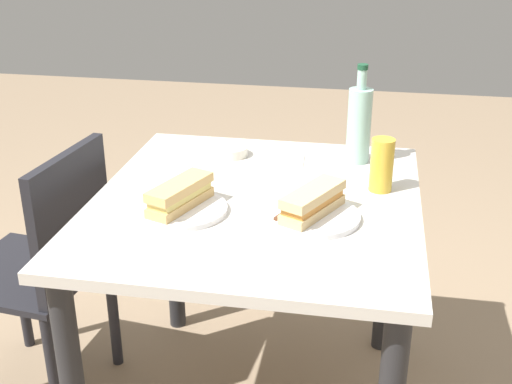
# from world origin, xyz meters

# --- Properties ---
(dining_table) EXTENTS (0.97, 0.88, 0.75)m
(dining_table) POSITION_xyz_m (0.00, 0.00, 0.62)
(dining_table) COLOR beige
(dining_table) RESTS_ON ground
(chair_far) EXTENTS (0.44, 0.44, 0.85)m
(chair_far) POSITION_xyz_m (-0.01, 0.64, 0.48)
(chair_far) COLOR black
(chair_far) RESTS_ON ground
(plate_near) EXTENTS (0.24, 0.24, 0.01)m
(plate_near) POSITION_xyz_m (-0.10, -0.16, 0.75)
(plate_near) COLOR white
(plate_near) RESTS_ON dining_table
(baguette_sandwich_near) EXTENTS (0.22, 0.16, 0.07)m
(baguette_sandwich_near) POSITION_xyz_m (-0.10, -0.16, 0.80)
(baguette_sandwich_near) COLOR #DBB77A
(baguette_sandwich_near) RESTS_ON plate_near
(knife_near) EXTENTS (0.17, 0.09, 0.01)m
(knife_near) POSITION_xyz_m (-0.08, -0.11, 0.76)
(knife_near) COLOR silver
(knife_near) RESTS_ON plate_near
(plate_far) EXTENTS (0.24, 0.24, 0.01)m
(plate_far) POSITION_xyz_m (-0.12, 0.18, 0.75)
(plate_far) COLOR white
(plate_far) RESTS_ON dining_table
(baguette_sandwich_far) EXTENTS (0.22, 0.14, 0.07)m
(baguette_sandwich_far) POSITION_xyz_m (-0.12, 0.18, 0.80)
(baguette_sandwich_far) COLOR tan
(baguette_sandwich_far) RESTS_ON plate_far
(knife_far) EXTENTS (0.18, 0.04, 0.01)m
(knife_far) POSITION_xyz_m (-0.11, 0.23, 0.76)
(knife_far) COLOR silver
(knife_far) RESTS_ON plate_far
(water_bottle) EXTENTS (0.07, 0.07, 0.31)m
(water_bottle) POSITION_xyz_m (0.34, -0.26, 0.87)
(water_bottle) COLOR #99C6B7
(water_bottle) RESTS_ON dining_table
(beer_glass) EXTENTS (0.06, 0.06, 0.15)m
(beer_glass) POSITION_xyz_m (0.12, -0.33, 0.82)
(beer_glass) COLOR gold
(beer_glass) RESTS_ON dining_table
(olive_bowl) EXTENTS (0.11, 0.11, 0.03)m
(olive_bowl) POSITION_xyz_m (0.32, 0.14, 0.76)
(olive_bowl) COLOR silver
(olive_bowl) RESTS_ON dining_table
(paper_napkin) EXTENTS (0.15, 0.15, 0.00)m
(paper_napkin) POSITION_xyz_m (0.29, -0.03, 0.75)
(paper_napkin) COLOR white
(paper_napkin) RESTS_ON dining_table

